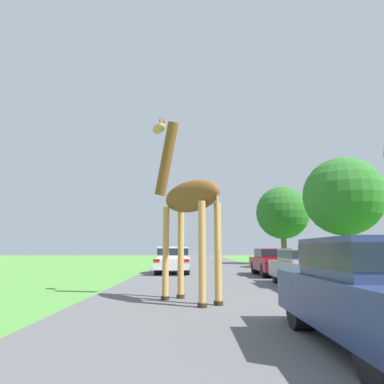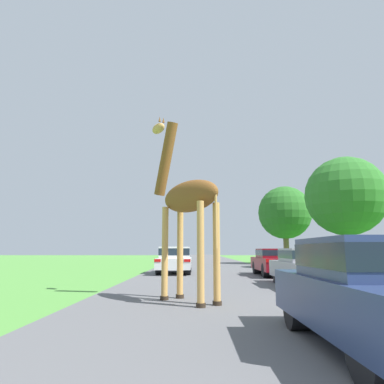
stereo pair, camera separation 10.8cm
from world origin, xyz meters
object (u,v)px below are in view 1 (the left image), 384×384
(tree_centre_back, at_px, (281,213))
(car_far_ahead, at_px, (273,261))
(tree_left_edge, at_px, (342,197))
(giraffe_near_road, at_px, (185,200))
(car_queue_right, at_px, (172,259))
(car_queue_left, at_px, (309,266))
(car_lead_maroon, at_px, (382,290))

(tree_centre_back, bearing_deg, car_far_ahead, -106.81)
(car_far_ahead, height_order, tree_left_edge, tree_left_edge)
(car_far_ahead, relative_size, tree_centre_back, 0.60)
(giraffe_near_road, bearing_deg, car_queue_right, 56.26)
(car_far_ahead, distance_m, tree_centre_back, 14.96)
(car_queue_left, bearing_deg, car_far_ahead, 90.37)
(car_far_ahead, bearing_deg, car_queue_right, 162.11)
(car_far_ahead, height_order, tree_centre_back, tree_centre_back)
(car_lead_maroon, height_order, car_queue_right, same)
(car_far_ahead, distance_m, tree_left_edge, 9.74)
(car_lead_maroon, bearing_deg, giraffe_near_road, 121.96)
(tree_left_edge, bearing_deg, tree_centre_back, 105.70)
(car_queue_left, bearing_deg, car_lead_maroon, -102.28)
(giraffe_near_road, distance_m, car_far_ahead, 9.59)
(car_queue_right, distance_m, tree_centre_back, 15.77)
(tree_centre_back, bearing_deg, tree_left_edge, -74.30)
(tree_left_edge, height_order, tree_centre_back, tree_left_edge)
(tree_left_edge, bearing_deg, car_lead_maroon, -113.08)
(car_queue_right, bearing_deg, car_queue_left, -52.64)
(giraffe_near_road, distance_m, tree_centre_back, 23.88)
(tree_centre_back, bearing_deg, car_lead_maroon, -102.37)
(tree_left_edge, bearing_deg, car_far_ahead, -136.12)
(giraffe_near_road, height_order, car_queue_right, giraffe_near_road)
(giraffe_near_road, xyz_separation_m, car_lead_maroon, (2.59, -4.15, -1.78))
(car_lead_maroon, distance_m, car_queue_right, 14.62)
(giraffe_near_road, distance_m, car_queue_right, 10.25)
(car_queue_left, bearing_deg, tree_left_edge, 60.42)
(giraffe_near_road, bearing_deg, car_far_ahead, 24.97)
(car_lead_maroon, height_order, car_queue_left, car_lead_maroon)
(giraffe_near_road, relative_size, car_queue_left, 1.19)
(car_queue_left, relative_size, car_far_ahead, 1.04)
(car_queue_right, bearing_deg, tree_centre_back, 52.91)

